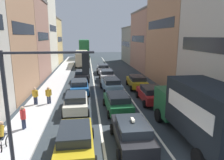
% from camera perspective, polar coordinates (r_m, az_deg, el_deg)
% --- Properties ---
extents(sidewalk_left, '(2.60, 64.00, 0.14)m').
position_cam_1_polar(sidewalk_left, '(29.05, -15.22, 0.04)').
color(sidewalk_left, '#B7B7B7').
rests_on(sidewalk_left, ground).
extents(lane_stripe_left, '(0.16, 60.00, 0.01)m').
position_cam_1_polar(lane_stripe_left, '(28.77, -5.32, 0.17)').
color(lane_stripe_left, silver).
rests_on(lane_stripe_left, ground).
extents(lane_stripe_right, '(0.16, 60.00, 0.01)m').
position_cam_1_polar(lane_stripe_right, '(29.06, 1.40, 0.35)').
color(lane_stripe_right, silver).
rests_on(lane_stripe_right, ground).
extents(building_row_left, '(7.20, 43.90, 13.73)m').
position_cam_1_polar(building_row_left, '(30.92, -25.49, 11.32)').
color(building_row_left, '#B2ADA3').
rests_on(building_row_left, ground).
extents(building_row_right, '(7.20, 43.90, 13.86)m').
position_cam_1_polar(building_row_right, '(31.44, 16.46, 10.88)').
color(building_row_right, gray).
rests_on(building_row_right, ground).
extents(traffic_light_pole, '(3.58, 0.38, 5.50)m').
position_cam_1_polar(traffic_light_pole, '(8.57, -20.09, -3.37)').
color(traffic_light_pole, '#2D2D33').
rests_on(traffic_light_pole, ground).
extents(removalist_box_truck, '(2.74, 7.72, 3.58)m').
position_cam_1_polar(removalist_box_truck, '(12.49, 23.32, -7.65)').
color(removalist_box_truck, '#1E5933').
rests_on(removalist_box_truck, ground).
extents(taxi_centre_lane_front, '(2.06, 4.30, 1.66)m').
position_cam_1_polar(taxi_centre_lane_front, '(11.61, 5.62, -14.48)').
color(taxi_centre_lane_front, black).
rests_on(taxi_centre_lane_front, ground).
extents(sedan_left_lane_front, '(2.14, 4.34, 1.49)m').
position_cam_1_polar(sedan_left_lane_front, '(11.02, -10.39, -16.19)').
color(sedan_left_lane_front, '#B29319').
rests_on(sedan_left_lane_front, ground).
extents(sedan_centre_lane_second, '(2.18, 4.36, 1.49)m').
position_cam_1_polar(sedan_centre_lane_second, '(16.45, 1.62, -6.21)').
color(sedan_centre_lane_second, '#19592D').
rests_on(sedan_centre_lane_second, ground).
extents(wagon_left_lane_second, '(2.13, 4.33, 1.49)m').
position_cam_1_polar(wagon_left_lane_second, '(16.81, -10.11, -6.00)').
color(wagon_left_lane_second, beige).
rests_on(wagon_left_lane_second, ground).
extents(hatchback_centre_lane_third, '(2.28, 4.40, 1.49)m').
position_cam_1_polar(hatchback_centre_lane_third, '(22.33, -0.23, -1.23)').
color(hatchback_centre_lane_third, '#759EB7').
rests_on(hatchback_centre_lane_third, ground).
extents(sedan_left_lane_third, '(2.19, 4.36, 1.49)m').
position_cam_1_polar(sedan_left_lane_third, '(21.83, -9.18, -1.71)').
color(sedan_left_lane_third, '#194C8C').
rests_on(sedan_left_lane_third, ground).
extents(coupe_centre_lane_fourth, '(2.15, 4.34, 1.49)m').
position_cam_1_polar(coupe_centre_lane_fourth, '(27.92, -1.47, 1.51)').
color(coupe_centre_lane_fourth, silver).
rests_on(coupe_centre_lane_fourth, ground).
extents(sedan_left_lane_fourth, '(2.13, 4.34, 1.49)m').
position_cam_1_polar(sedan_left_lane_fourth, '(27.97, -8.48, 1.40)').
color(sedan_left_lane_fourth, black).
rests_on(sedan_left_lane_fourth, ground).
extents(sedan_centre_lane_fifth, '(2.14, 4.34, 1.49)m').
position_cam_1_polar(sedan_centre_lane_fifth, '(33.42, -2.51, 3.29)').
color(sedan_centre_lane_fifth, gray).
rests_on(sedan_centre_lane_fifth, ground).
extents(sedan_right_lane_behind_truck, '(2.17, 4.35, 1.49)m').
position_cam_1_polar(sedan_right_lane_behind_truck, '(19.05, 10.89, -3.85)').
color(sedan_right_lane_behind_truck, '#A51E1E').
rests_on(sedan_right_lane_behind_truck, ground).
extents(wagon_right_lane_far, '(2.17, 4.35, 1.49)m').
position_cam_1_polar(wagon_right_lane_far, '(23.98, 7.04, -0.38)').
color(wagon_right_lane_far, '#B29319').
rests_on(wagon_right_lane_far, ground).
extents(bus_mid_queue_primary, '(3.07, 10.58, 2.90)m').
position_cam_1_polar(bus_mid_queue_primary, '(42.36, -8.50, 6.39)').
color(bus_mid_queue_primary, '#BFB793').
rests_on(bus_mid_queue_primary, ground).
extents(bus_far_queue_secondary, '(2.88, 10.52, 5.06)m').
position_cam_1_polar(bus_far_queue_secondary, '(55.94, -7.86, 8.91)').
color(bus_far_queue_secondary, '#1E6033').
rests_on(bus_far_queue_secondary, ground).
extents(cyclist_on_sidewalk, '(0.50, 1.73, 1.72)m').
position_cam_1_polar(cyclist_on_sidewalk, '(12.35, -28.61, -14.04)').
color(cyclist_on_sidewalk, black).
rests_on(cyclist_on_sidewalk, ground).
extents(pedestrian_near_kerb, '(0.50, 0.34, 1.66)m').
position_cam_1_polar(pedestrian_near_kerb, '(18.73, -17.49, -4.00)').
color(pedestrian_near_kerb, '#262D47').
rests_on(pedestrian_near_kerb, ground).
extents(pedestrian_mid_sidewalk, '(0.34, 0.53, 1.66)m').
position_cam_1_polar(pedestrian_mid_sidewalk, '(14.32, -23.82, -9.55)').
color(pedestrian_mid_sidewalk, '#262D47').
rests_on(pedestrian_mid_sidewalk, ground).
extents(pedestrian_far_sidewalk, '(0.53, 0.34, 1.66)m').
position_cam_1_polar(pedestrian_far_sidewalk, '(18.89, -20.88, -4.12)').
color(pedestrian_far_sidewalk, '#262D47').
rests_on(pedestrian_far_sidewalk, ground).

